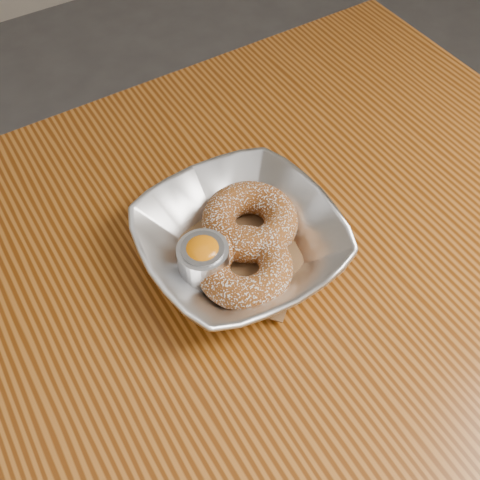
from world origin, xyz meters
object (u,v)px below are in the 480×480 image
donut_back (250,221)px  ramekin (204,260)px  serving_bowl (240,242)px  table (183,377)px  donut_front (245,267)px

donut_back → ramekin: 0.08m
ramekin → serving_bowl: bearing=6.7°
serving_bowl → ramekin: 0.05m
table → donut_front: donut_front is taller
table → donut_back: bearing=27.8°
serving_bowl → donut_back: 0.03m
donut_back → table: bearing=-152.2°
donut_front → ramekin: size_ratio=1.89×
table → ramekin: size_ratio=21.59×
table → serving_bowl: (0.11, 0.05, 0.13)m
serving_bowl → donut_front: serving_bowl is taller
table → donut_front: (0.10, 0.02, 0.13)m
serving_bowl → donut_back: size_ratio=2.00×
ramekin → donut_front: bearing=-37.5°
table → donut_back: size_ratio=10.88×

